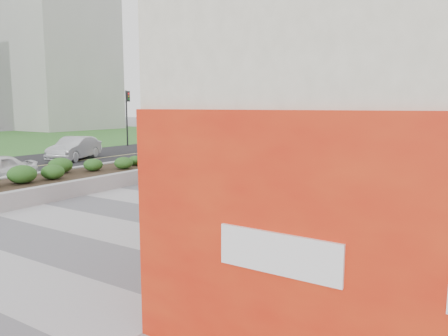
% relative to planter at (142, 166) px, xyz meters
% --- Properties ---
extents(ground, '(160.00, 160.00, 0.00)m').
position_rel_planter_xyz_m(ground, '(5.50, -7.00, -0.42)').
color(ground, gray).
rests_on(ground, ground).
extents(walkway, '(8.00, 36.00, 0.01)m').
position_rel_planter_xyz_m(walkway, '(5.50, -4.00, -0.41)').
color(walkway, '#A8A8AD').
rests_on(walkway, ground).
extents(planter, '(3.00, 18.00, 0.90)m').
position_rel_planter_xyz_m(planter, '(0.00, 0.00, 0.00)').
color(planter, '#9E9EA0').
rests_on(planter, ground).
extents(street, '(10.00, 40.00, 0.00)m').
position_rel_planter_xyz_m(street, '(-6.50, 0.00, -0.42)').
color(street, black).
rests_on(street, ground).
extents(traffic_signal_near, '(0.33, 0.28, 4.20)m').
position_rel_planter_xyz_m(traffic_signal_near, '(-1.73, 10.50, 2.34)').
color(traffic_signal_near, black).
rests_on(traffic_signal_near, ground).
extents(traffic_signal_far, '(0.33, 0.28, 4.20)m').
position_rel_planter_xyz_m(traffic_signal_far, '(-10.93, 10.00, 2.34)').
color(traffic_signal_far, black).
rests_on(traffic_signal_far, ground).
extents(distant_bldg_west_a, '(18.00, 12.00, 22.00)m').
position_rel_planter_xyz_m(distant_bldg_west_a, '(-39.50, 23.00, 10.58)').
color(distant_bldg_west_a, '#ADAAA3').
rests_on(distant_bldg_west_a, ground).
extents(distant_bldg_north_l, '(16.00, 12.00, 20.00)m').
position_rel_planter_xyz_m(distant_bldg_north_l, '(0.50, 48.00, 9.58)').
color(distant_bldg_north_l, '#ADAAA3').
rests_on(distant_bldg_north_l, ground).
extents(manhole_cover, '(0.44, 0.44, 0.01)m').
position_rel_planter_xyz_m(manhole_cover, '(6.00, -4.00, -0.42)').
color(manhole_cover, '#595654').
rests_on(manhole_cover, ground).
extents(skateboarder, '(0.48, 0.74, 1.40)m').
position_rel_planter_xyz_m(skateboarder, '(5.63, 3.58, 0.29)').
color(skateboarder, beige).
rests_on(skateboarder, ground).
extents(car_silver, '(2.83, 4.21, 1.31)m').
position_rel_planter_xyz_m(car_silver, '(-7.04, 1.96, 0.24)').
color(car_silver, '#B4B7BC').
rests_on(car_silver, ground).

